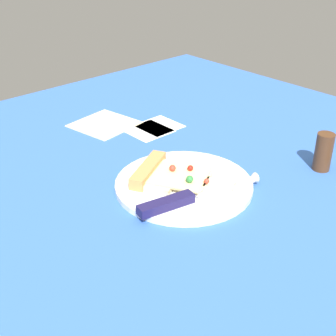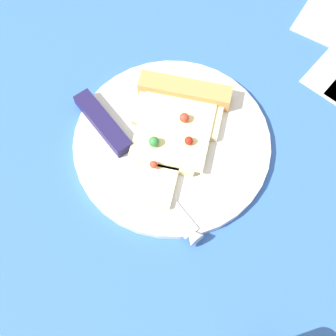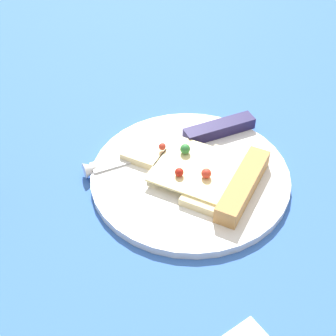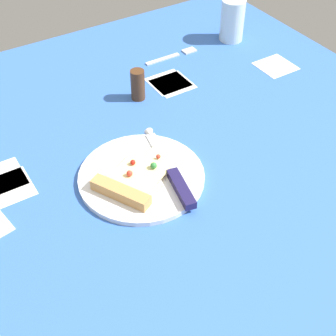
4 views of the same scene
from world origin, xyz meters
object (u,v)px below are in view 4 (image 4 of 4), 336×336
drinking_glass (232,20)px  fork (174,55)px  plate (141,176)px  knife (172,173)px  pepper_shaker (138,85)px  pizza_slice (134,180)px

drinking_glass → fork: size_ratio=0.75×
plate → knife: knife is taller
plate → knife: bearing=55.0°
knife → pepper_shaker: size_ratio=3.21×
pizza_slice → plate: bearing=90.0°
pepper_shaker → fork: bearing=124.1°
plate → fork: size_ratio=1.62×
knife → drinking_glass: size_ratio=2.09×
plate → drinking_glass: drinking_glass is taller
drinking_glass → pepper_shaker: size_ratio=1.53×
knife → drinking_glass: bearing=53.0°
pepper_shaker → plate: bearing=-28.1°
plate → fork: bearing=139.8°
pizza_slice → pepper_shaker: size_ratio=2.55×
fork → plate: bearing=-40.0°
pizza_slice → pepper_shaker: 29.78cm
drinking_glass → pizza_slice: bearing=-54.4°
pizza_slice → fork: pizza_slice is taller
drinking_glass → pepper_shaker: bearing=-72.5°
drinking_glass → knife: bearing=-48.5°
plate → pizza_slice: (1.22, -2.28, 1.33)cm
drinking_glass → plate: bearing=-54.1°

